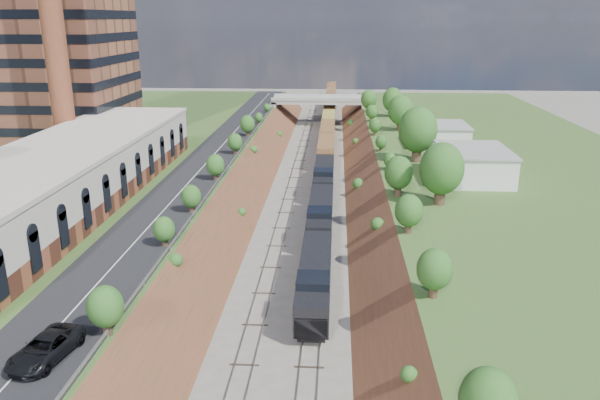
{
  "coord_description": "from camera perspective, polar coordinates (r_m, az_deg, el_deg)",
  "views": [
    {
      "loc": [
        4.38,
        -28.06,
        26.6
      ],
      "look_at": [
        0.3,
        37.52,
        6.0
      ],
      "focal_mm": 35.0,
      "sensor_mm": 36.0,
      "label": 1
    }
  ],
  "objects": [
    {
      "name": "white_building_far",
      "position": [
        105.61,
        13.73,
        6.11
      ],
      "size": [
        8.0,
        10.0,
        3.6
      ],
      "primitive_type": "cube",
      "color": "silver",
      "rests_on": "platform_right"
    },
    {
      "name": "guardrail",
      "position": [
        91.71,
        -6.46,
        4.03
      ],
      "size": [
        0.1,
        171.0,
        0.7
      ],
      "color": "#99999E",
      "rests_on": "platform_left"
    },
    {
      "name": "embankment_left",
      "position": [
        93.27,
        -6.09,
        0.74
      ],
      "size": [
        10.0,
        180.0,
        10.0
      ],
      "primitive_type": "cube",
      "rotation": [
        0.0,
        0.79,
        0.0
      ],
      "color": "brown",
      "rests_on": "ground"
    },
    {
      "name": "embankment_right",
      "position": [
        92.23,
        7.52,
        0.49
      ],
      "size": [
        10.0,
        180.0,
        10.0
      ],
      "primitive_type": "cube",
      "rotation": [
        0.0,
        0.79,
        0.0
      ],
      "color": "brown",
      "rests_on": "ground"
    },
    {
      "name": "freight_train",
      "position": [
        133.37,
        2.76,
        7.03
      ],
      "size": [
        3.03,
        170.35,
        4.55
      ],
      "color": "black",
      "rests_on": "ground"
    },
    {
      "name": "commercial_building",
      "position": [
        75.76,
        -21.89,
        2.32
      ],
      "size": [
        14.3,
        62.3,
        7.0
      ],
      "color": "brown",
      "rests_on": "platform_left"
    },
    {
      "name": "overpass",
      "position": [
        151.68,
        1.89,
        9.18
      ],
      "size": [
        24.5,
        8.3,
        7.4
      ],
      "color": "gray",
      "rests_on": "ground"
    },
    {
      "name": "tree_left_crest",
      "position": [
        54.35,
        -14.06,
        -4.24
      ],
      "size": [
        2.45,
        2.45,
        3.55
      ],
      "color": "#473323",
      "rests_on": "platform_left"
    },
    {
      "name": "platform_left",
      "position": [
        98.65,
        -18.85,
        2.32
      ],
      "size": [
        44.0,
        180.0,
        5.0
      ],
      "primitive_type": "cube",
      "color": "#3E5F27",
      "rests_on": "ground"
    },
    {
      "name": "tree_right_large",
      "position": [
        71.33,
        13.66,
        2.94
      ],
      "size": [
        5.25,
        5.25,
        7.61
      ],
      "color": "#473323",
      "rests_on": "platform_right"
    },
    {
      "name": "rail_right_track",
      "position": [
        91.98,
        2.3,
        0.64
      ],
      "size": [
        1.58,
        180.0,
        0.18
      ],
      "primitive_type": "cube",
      "color": "gray",
      "rests_on": "ground"
    },
    {
      "name": "rail_left_track",
      "position": [
        92.23,
        -0.93,
        0.7
      ],
      "size": [
        1.58,
        180.0,
        0.18
      ],
      "primitive_type": "cube",
      "color": "gray",
      "rests_on": "ground"
    },
    {
      "name": "white_building_near",
      "position": [
        84.61,
        16.54,
        3.28
      ],
      "size": [
        9.0,
        12.0,
        4.0
      ],
      "primitive_type": "cube",
      "color": "silver",
      "rests_on": "platform_right"
    },
    {
      "name": "smokestack",
      "position": [
        93.27,
        -22.93,
        15.12
      ],
      "size": [
        3.2,
        3.2,
        40.0
      ],
      "primitive_type": "cylinder",
      "color": "brown",
      "rests_on": "platform_left"
    },
    {
      "name": "platform_right",
      "position": [
        95.68,
        20.84,
        1.66
      ],
      "size": [
        44.0,
        180.0,
        5.0
      ],
      "primitive_type": "cube",
      "color": "#3E5F27",
      "rests_on": "ground"
    },
    {
      "name": "suv",
      "position": [
        42.8,
        -23.58,
        -13.11
      ],
      "size": [
        3.64,
        6.18,
        1.61
      ],
      "primitive_type": "imported",
      "rotation": [
        0.0,
        0.0,
        -0.18
      ],
      "color": "black",
      "rests_on": "road"
    },
    {
      "name": "road",
      "position": [
        92.81,
        -8.93,
        3.77
      ],
      "size": [
        8.0,
        180.0,
        0.1
      ],
      "primitive_type": "cube",
      "color": "black",
      "rests_on": "platform_left"
    }
  ]
}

